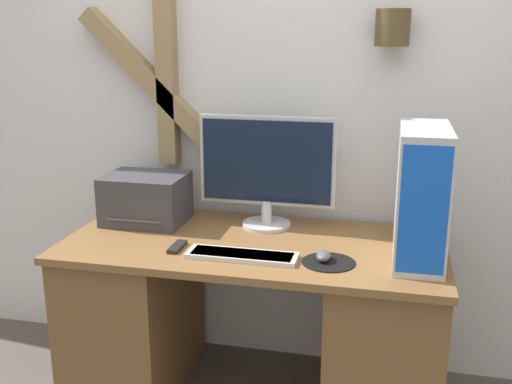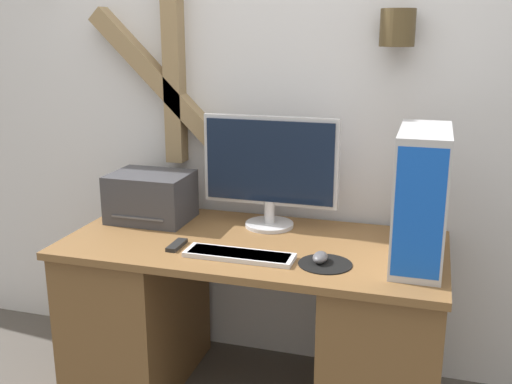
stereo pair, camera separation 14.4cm
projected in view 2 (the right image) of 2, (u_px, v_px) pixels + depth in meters
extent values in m
cube|color=silver|center=(280.00, 75.00, 2.63)|extent=(6.40, 0.05, 2.70)
cube|color=olive|center=(173.00, 41.00, 2.67)|extent=(0.08, 0.08, 1.09)
cube|color=olive|center=(164.00, 85.00, 2.73)|extent=(0.69, 0.08, 0.69)
cylinder|color=#4C3D23|center=(398.00, 28.00, 2.35)|extent=(0.14, 0.14, 0.15)
cube|color=brown|center=(253.00, 245.00, 2.42)|extent=(1.52, 0.72, 0.03)
cube|color=brown|center=(138.00, 308.00, 2.67)|extent=(0.43, 0.66, 0.69)
cube|color=brown|center=(383.00, 344.00, 2.37)|extent=(0.43, 0.66, 0.69)
cylinder|color=#B7B7BC|center=(269.00, 225.00, 2.60)|extent=(0.21, 0.21, 0.02)
cylinder|color=#B7B7BC|center=(269.00, 212.00, 2.59)|extent=(0.04, 0.04, 0.10)
cube|color=#B7B7BC|center=(270.00, 161.00, 2.53)|extent=(0.58, 0.03, 0.38)
cube|color=black|center=(269.00, 162.00, 2.52)|extent=(0.55, 0.01, 0.35)
cube|color=silver|center=(238.00, 255.00, 2.25)|extent=(0.42, 0.12, 0.02)
cube|color=white|center=(238.00, 254.00, 2.25)|extent=(0.38, 0.10, 0.01)
cylinder|color=black|center=(325.00, 264.00, 2.18)|extent=(0.20, 0.20, 0.00)
ellipsoid|color=#4C4C51|center=(320.00, 257.00, 2.19)|extent=(0.05, 0.09, 0.04)
cube|color=#B2B2B7|center=(421.00, 197.00, 2.15)|extent=(0.18, 0.43, 0.49)
cube|color=blue|center=(419.00, 214.00, 1.95)|extent=(0.16, 0.01, 0.45)
cube|color=#38383D|center=(151.00, 197.00, 2.67)|extent=(0.35, 0.27, 0.21)
cube|color=#515156|center=(143.00, 214.00, 2.61)|extent=(0.24, 0.12, 0.01)
cube|color=black|center=(177.00, 245.00, 2.36)|extent=(0.04, 0.13, 0.02)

